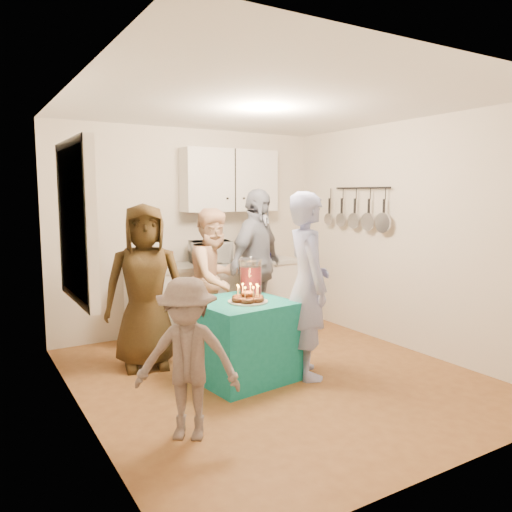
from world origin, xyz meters
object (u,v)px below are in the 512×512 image
counter (215,299)px  party_table (241,340)px  woman_back_center (215,279)px  punch_jar (251,277)px  child_near_left (187,359)px  man_birthday (307,285)px  woman_back_right (256,266)px  woman_back_left (145,287)px  microwave (210,252)px

counter → party_table: size_ratio=2.59×
counter → party_table: bearing=-107.8°
woman_back_center → punch_jar: bearing=-109.2°
party_table → child_near_left: bearing=-137.3°
man_birthday → woman_back_right: (0.18, 1.27, 0.02)m
woman_back_left → woman_back_center: (0.89, 0.21, -0.03)m
counter → child_near_left: bearing=-120.4°
woman_back_center → child_near_left: bearing=-144.9°
man_birthday → punch_jar: bearing=50.3°
man_birthday → microwave: bearing=22.8°
woman_back_left → woman_back_right: bearing=22.9°
party_table → woman_back_right: woman_back_right is taller
woman_back_center → man_birthday: bearing=-96.3°
child_near_left → counter: bearing=95.5°
microwave → child_near_left: 2.82m
woman_back_right → party_table: bearing=-157.9°
punch_jar → man_birthday: 0.62m
party_table → woman_back_center: (0.21, 0.99, 0.43)m
punch_jar → child_near_left: bearing=-136.8°
microwave → child_near_left: bearing=-107.6°
microwave → child_near_left: size_ratio=0.42×
counter → woman_back_center: bearing=-116.5°
punch_jar → microwave: bearing=82.3°
man_birthday → child_near_left: (-1.51, -0.59, -0.31)m
microwave → punch_jar: 1.33m
man_birthday → child_near_left: 1.65m
party_table → woman_back_left: 1.13m
counter → party_table: counter is taller
counter → party_table: 1.66m
man_birthday → counter: bearing=20.8°
woman_back_right → woman_back_left: bearing=158.8°
punch_jar → woman_back_left: (-0.94, 0.51, -0.09)m
party_table → woman_back_left: bearing=131.3°
woman_back_left → punch_jar: bearing=-14.5°
counter → man_birthday: (0.09, -1.84, 0.47)m
man_birthday → woman_back_left: (-1.27, 1.04, -0.06)m
woman_back_center → woman_back_right: (0.57, 0.02, 0.11)m
punch_jar → party_table: bearing=-135.0°
man_birthday → woman_back_center: man_birthday is taller
woman_back_center → child_near_left: woman_back_center is taller
woman_back_left → man_birthday: bearing=-25.2°
woman_back_center → woman_back_right: bearing=-21.6°
woman_back_right → child_near_left: woman_back_right is taller
party_table → child_near_left: 1.27m
child_near_left → woman_back_left: bearing=117.6°
punch_jar → woman_back_right: bearing=55.3°
man_birthday → woman_back_left: 1.64m
punch_jar → man_birthday: bearing=-57.8°
counter → woman_back_right: woman_back_right is taller
microwave → man_birthday: bearing=-73.7°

